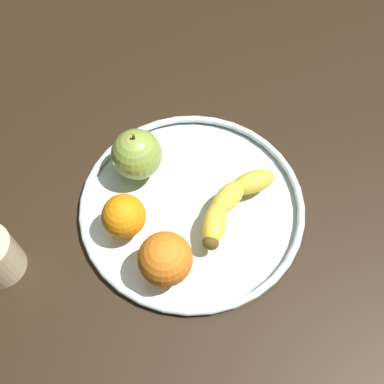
% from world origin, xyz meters
% --- Properties ---
extents(ground_plane, '(1.36, 1.36, 0.04)m').
position_xyz_m(ground_plane, '(0.00, 0.00, -0.02)').
color(ground_plane, black).
extents(fruit_bowl, '(0.36, 0.36, 0.02)m').
position_xyz_m(fruit_bowl, '(0.00, 0.00, 0.01)').
color(fruit_bowl, silver).
rests_on(fruit_bowl, ground_plane).
extents(banana, '(0.18, 0.07, 0.04)m').
position_xyz_m(banana, '(-0.03, 0.06, 0.04)').
color(banana, yellow).
rests_on(banana, fruit_bowl).
extents(apple, '(0.08, 0.08, 0.09)m').
position_xyz_m(apple, '(-0.00, -0.11, 0.06)').
color(apple, '#8CA843').
rests_on(apple, fruit_bowl).
extents(orange_back_right, '(0.08, 0.08, 0.08)m').
position_xyz_m(orange_back_right, '(0.11, 0.04, 0.06)').
color(orange_back_right, orange).
rests_on(orange_back_right, fruit_bowl).
extents(orange_front_right, '(0.07, 0.07, 0.07)m').
position_xyz_m(orange_front_right, '(0.09, -0.06, 0.05)').
color(orange_front_right, orange).
rests_on(orange_front_right, fruit_bowl).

